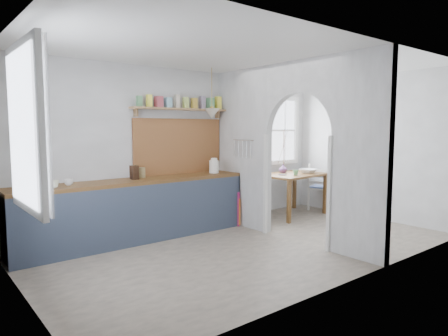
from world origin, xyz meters
TOP-DOWN VIEW (x-y plane):
  - floor at (0.00, 0.00)m, footprint 5.80×3.20m
  - ceiling at (0.00, 0.00)m, footprint 5.80×3.20m
  - walls at (0.00, 0.00)m, footprint 5.81×3.21m
  - partition at (0.70, 0.06)m, footprint 0.12×3.20m
  - kitchen_window at (-2.87, 0.00)m, footprint 0.10×1.16m
  - nook_window at (1.80, 1.56)m, footprint 1.76×0.10m
  - counter at (-1.13, 1.33)m, footprint 3.50×0.60m
  - sink at (-2.43, 1.30)m, footprint 0.40×0.40m
  - backsplash at (-0.20, 1.58)m, footprint 1.65×0.03m
  - shelf at (-0.21, 1.49)m, footprint 1.75×0.20m
  - pendant_lamp at (0.15, 1.15)m, footprint 0.26×0.26m
  - utensil_rail at (0.61, 0.90)m, footprint 0.02×0.50m
  - dining_table at (1.95, 1.02)m, footprint 1.34×0.95m
  - chair_left at (1.01, 1.01)m, footprint 0.50×0.50m
  - chair_right at (2.79, 0.98)m, footprint 0.53×0.53m
  - kettle at (0.28, 1.27)m, footprint 0.23×0.20m
  - mug_a at (-2.26, 1.25)m, footprint 0.12×0.12m
  - mug_b at (-2.08, 1.31)m, footprint 0.15×0.15m
  - knife_block at (-1.13, 1.35)m, footprint 0.10×0.13m
  - jar at (-0.96, 1.42)m, footprint 0.10×0.10m
  - towel_magenta at (0.58, 0.98)m, footprint 0.02×0.03m
  - towel_orange at (0.58, 0.96)m, footprint 0.02×0.03m
  - bowl at (2.27, 0.92)m, footprint 0.38×0.38m
  - table_cup at (1.81, 0.82)m, footprint 0.12×0.12m
  - plate at (1.65, 1.00)m, footprint 0.16×0.16m
  - vase at (1.92, 1.24)m, footprint 0.21×0.21m

SIDE VIEW (x-z plane):
  - floor at x=0.00m, z-range -0.01..0.01m
  - towel_orange at x=0.58m, z-range 0.03..0.47m
  - towel_magenta at x=0.58m, z-range -0.03..0.58m
  - dining_table at x=1.95m, z-range 0.00..0.79m
  - chair_left at x=1.01m, z-range 0.00..0.85m
  - counter at x=-1.13m, z-range 0.01..0.91m
  - chair_right at x=2.79m, z-range 0.00..0.94m
  - plate at x=1.65m, z-range 0.79..0.80m
  - bowl at x=2.27m, z-range 0.79..0.87m
  - table_cup at x=1.81m, z-range 0.79..0.88m
  - vase at x=1.92m, z-range 0.79..0.95m
  - sink at x=-2.43m, z-range 0.88..0.90m
  - mug_b at x=-2.08m, z-range 0.90..0.99m
  - mug_a at x=-2.26m, z-range 0.90..0.99m
  - jar at x=-0.96m, z-range 0.90..1.06m
  - knife_block at x=-1.13m, z-range 0.90..1.10m
  - kettle at x=0.28m, z-range 0.90..1.15m
  - walls at x=0.00m, z-range 0.00..2.60m
  - backsplash at x=-0.20m, z-range 0.90..1.80m
  - utensil_rail at x=0.61m, z-range 1.44..1.46m
  - partition at x=0.70m, z-range 0.15..2.75m
  - nook_window at x=1.80m, z-range 0.95..2.25m
  - kitchen_window at x=-2.87m, z-range 0.90..2.40m
  - pendant_lamp at x=0.15m, z-range 1.80..1.96m
  - shelf at x=-0.21m, z-range 1.91..2.12m
  - ceiling at x=0.00m, z-range 2.60..2.60m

